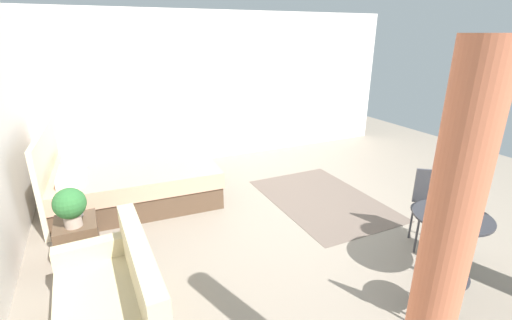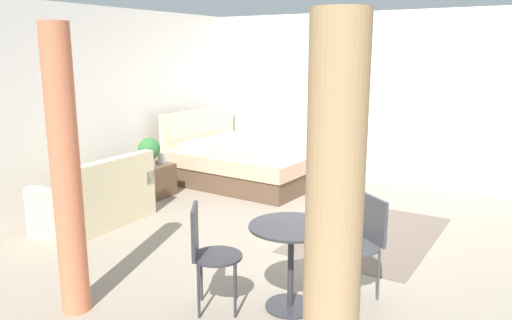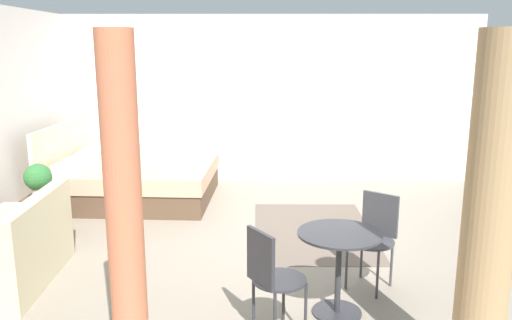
% 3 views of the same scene
% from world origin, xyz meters
% --- Properties ---
extents(ground_plane, '(8.65, 9.75, 0.02)m').
position_xyz_m(ground_plane, '(0.00, 0.00, -0.01)').
color(ground_plane, gray).
extents(wall_right, '(0.12, 6.75, 2.68)m').
position_xyz_m(wall_right, '(2.82, 0.00, 1.34)').
color(wall_right, silver).
rests_on(wall_right, ground).
extents(area_rug, '(2.10, 1.40, 0.01)m').
position_xyz_m(area_rug, '(0.35, -0.46, 0.00)').
color(area_rug, '#66564C').
rests_on(area_rug, ground).
extents(bed, '(1.93, 2.28, 1.11)m').
position_xyz_m(bed, '(1.64, 2.04, 0.29)').
color(bed, brown).
rests_on(bed, ground).
extents(couch, '(1.41, 0.75, 0.84)m').
position_xyz_m(couch, '(-1.06, 2.48, 0.29)').
color(couch, beige).
rests_on(couch, ground).
extents(nightstand, '(0.47, 0.40, 0.47)m').
position_xyz_m(nightstand, '(0.24, 2.74, 0.23)').
color(nightstand, brown).
rests_on(nightstand, ground).
extents(potted_plant, '(0.31, 0.31, 0.41)m').
position_xyz_m(potted_plant, '(0.14, 2.74, 0.70)').
color(potted_plant, tan).
rests_on(potted_plant, nightstand).
extents(vase, '(0.12, 0.12, 0.15)m').
position_xyz_m(vase, '(0.36, 2.71, 0.54)').
color(vase, silver).
rests_on(vase, nightstand).
extents(balcony_table, '(0.69, 0.69, 0.72)m').
position_xyz_m(balcony_table, '(-1.62, -0.46, 0.50)').
color(balcony_table, '#2D2D33').
rests_on(balcony_table, ground).
extents(cafe_chair_near_window, '(0.61, 0.61, 0.87)m').
position_xyz_m(cafe_chair_near_window, '(-1.08, -0.87, 0.53)').
color(cafe_chair_near_window, '#3F3F44').
rests_on(cafe_chair_near_window, ground).
extents(cafe_chair_near_couch, '(0.57, 0.57, 0.88)m').
position_xyz_m(cafe_chair_near_couch, '(-2.00, 0.11, 0.54)').
color(cafe_chair_near_couch, '#2D2D33').
rests_on(cafe_chair_near_couch, ground).
extents(curtain_right, '(0.23, 0.23, 2.30)m').
position_xyz_m(curtain_right, '(-2.57, 1.02, 1.15)').
color(curtain_right, '#D1704C').
rests_on(curtain_right, ground).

